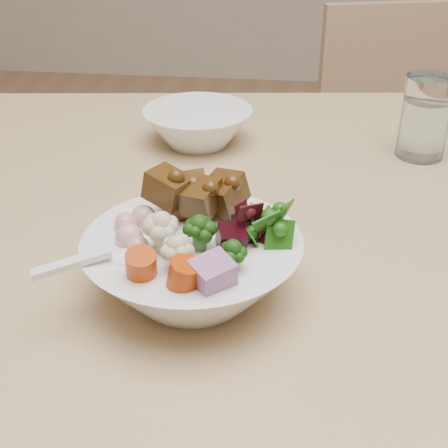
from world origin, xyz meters
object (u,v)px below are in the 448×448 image
Objects in this scene: chair_far at (405,172)px; water_glass at (425,121)px; side_bowl at (198,127)px; food_bowl at (194,262)px.

water_glass is at bearing -114.11° from chair_far.
food_bowl is at bearing -81.82° from side_bowl.
chair_far is at bearing 68.59° from food_bowl.
chair_far is 7.54× the size of water_glass.
chair_far is at bearing 53.54° from side_bowl.
water_glass is (-0.09, -0.55, 0.33)m from chair_far.
water_glass reaches higher than side_bowl.
side_bowl is (-0.05, 0.35, -0.01)m from food_bowl.
food_bowl reaches higher than side_bowl.
chair_far is 4.17× the size of food_bowl.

